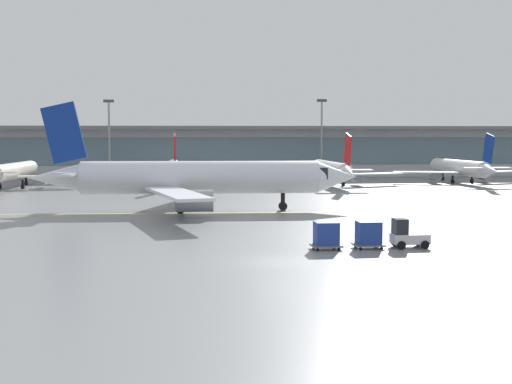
{
  "coord_description": "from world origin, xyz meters",
  "views": [
    {
      "loc": [
        -5.23,
        -43.01,
        8.04
      ],
      "look_at": [
        0.5,
        17.41,
        3.0
      ],
      "focal_mm": 48.79,
      "sensor_mm": 36.0,
      "label": 1
    }
  ],
  "objects_px": {
    "gate_airplane_2": "(174,169)",
    "gate_airplane_4": "(459,168)",
    "gate_airplane_3": "(331,170)",
    "cargo_dolly_trailing": "(326,234)",
    "baggage_tug": "(407,235)",
    "cargo_dolly_lead": "(368,234)",
    "apron_light_mast_1": "(109,136)",
    "taxiing_regional_jet": "(196,178)",
    "gate_airplane_1": "(13,172)",
    "apron_light_mast_2": "(322,135)"
  },
  "relations": [
    {
      "from": "gate_airplane_1",
      "to": "apron_light_mast_1",
      "type": "relative_size",
      "value": 1.77
    },
    {
      "from": "gate_airplane_3",
      "to": "apron_light_mast_2",
      "type": "bearing_deg",
      "value": -8.49
    },
    {
      "from": "gate_airplane_2",
      "to": "apron_light_mast_2",
      "type": "xyz_separation_m",
      "value": [
        26.66,
        15.22,
        5.45
      ]
    },
    {
      "from": "cargo_dolly_trailing",
      "to": "apron_light_mast_1",
      "type": "distance_m",
      "value": 80.05
    },
    {
      "from": "gate_airplane_1",
      "to": "gate_airplane_4",
      "type": "xyz_separation_m",
      "value": [
        70.98,
        4.91,
        0.0
      ]
    },
    {
      "from": "cargo_dolly_lead",
      "to": "gate_airplane_4",
      "type": "bearing_deg",
      "value": 61.83
    },
    {
      "from": "apron_light_mast_2",
      "to": "gate_airplane_3",
      "type": "bearing_deg",
      "value": -96.3
    },
    {
      "from": "taxiing_regional_jet",
      "to": "apron_light_mast_2",
      "type": "xyz_separation_m",
      "value": [
        23.48,
        53.46,
        4.5
      ]
    },
    {
      "from": "taxiing_regional_jet",
      "to": "apron_light_mast_2",
      "type": "relative_size",
      "value": 2.38
    },
    {
      "from": "baggage_tug",
      "to": "apron_light_mast_1",
      "type": "xyz_separation_m",
      "value": [
        -29.36,
        76.07,
        6.84
      ]
    },
    {
      "from": "gate_airplane_3",
      "to": "apron_light_mast_1",
      "type": "xyz_separation_m",
      "value": [
        -36.07,
        16.46,
        5.25
      ]
    },
    {
      "from": "cargo_dolly_trailing",
      "to": "gate_airplane_1",
      "type": "bearing_deg",
      "value": 119.63
    },
    {
      "from": "cargo_dolly_lead",
      "to": "apron_light_mast_1",
      "type": "xyz_separation_m",
      "value": [
        -26.55,
        76.14,
        6.68
      ]
    },
    {
      "from": "gate_airplane_2",
      "to": "taxiing_regional_jet",
      "type": "bearing_deg",
      "value": -177.16
    },
    {
      "from": "baggage_tug",
      "to": "apron_light_mast_2",
      "type": "relative_size",
      "value": 0.18
    },
    {
      "from": "apron_light_mast_2",
      "to": "taxiing_regional_jet",
      "type": "bearing_deg",
      "value": -113.71
    },
    {
      "from": "gate_airplane_3",
      "to": "cargo_dolly_trailing",
      "type": "bearing_deg",
      "value": 165.94
    },
    {
      "from": "taxiing_regional_jet",
      "to": "gate_airplane_3",
      "type": "bearing_deg",
      "value": 59.94
    },
    {
      "from": "gate_airplane_2",
      "to": "cargo_dolly_lead",
      "type": "bearing_deg",
      "value": -168.63
    },
    {
      "from": "gate_airplane_4",
      "to": "cargo_dolly_trailing",
      "type": "height_order",
      "value": "gate_airplane_4"
    },
    {
      "from": "apron_light_mast_2",
      "to": "apron_light_mast_1",
      "type": "bearing_deg",
      "value": -175.94
    },
    {
      "from": "taxiing_regional_jet",
      "to": "cargo_dolly_lead",
      "type": "distance_m",
      "value": 28.12
    },
    {
      "from": "gate_airplane_2",
      "to": "apron_light_mast_1",
      "type": "height_order",
      "value": "apron_light_mast_1"
    },
    {
      "from": "gate_airplane_3",
      "to": "apron_light_mast_2",
      "type": "distance_m",
      "value": 20.05
    },
    {
      "from": "gate_airplane_2",
      "to": "gate_airplane_3",
      "type": "bearing_deg",
      "value": -101.07
    },
    {
      "from": "gate_airplane_4",
      "to": "apron_light_mast_2",
      "type": "xyz_separation_m",
      "value": [
        -20.47,
        14.81,
        5.45
      ]
    },
    {
      "from": "gate_airplane_1",
      "to": "gate_airplane_4",
      "type": "bearing_deg",
      "value": -83.27
    },
    {
      "from": "gate_airplane_3",
      "to": "taxiing_regional_jet",
      "type": "xyz_separation_m",
      "value": [
        -21.36,
        -34.28,
        0.95
      ]
    },
    {
      "from": "gate_airplane_2",
      "to": "gate_airplane_4",
      "type": "distance_m",
      "value": 47.13
    },
    {
      "from": "gate_airplane_2",
      "to": "gate_airplane_4",
      "type": "height_order",
      "value": "same"
    },
    {
      "from": "gate_airplane_3",
      "to": "cargo_dolly_trailing",
      "type": "relative_size",
      "value": 11.66
    },
    {
      "from": "cargo_dolly_trailing",
      "to": "cargo_dolly_lead",
      "type": "bearing_deg",
      "value": -0.0
    },
    {
      "from": "cargo_dolly_lead",
      "to": "cargo_dolly_trailing",
      "type": "distance_m",
      "value": 3.04
    },
    {
      "from": "gate_airplane_1",
      "to": "apron_light_mast_1",
      "type": "xyz_separation_m",
      "value": [
        12.32,
        17.0,
        5.25
      ]
    },
    {
      "from": "cargo_dolly_trailing",
      "to": "apron_light_mast_2",
      "type": "distance_m",
      "value": 80.58
    },
    {
      "from": "gate_airplane_1",
      "to": "gate_airplane_3",
      "type": "xyz_separation_m",
      "value": [
        48.39,
        0.54,
        0.0
      ]
    },
    {
      "from": "gate_airplane_3",
      "to": "cargo_dolly_lead",
      "type": "relative_size",
      "value": 11.66
    },
    {
      "from": "cargo_dolly_lead",
      "to": "gate_airplane_1",
      "type": "bearing_deg",
      "value": 121.77
    },
    {
      "from": "gate_airplane_1",
      "to": "apron_light_mast_2",
      "type": "bearing_deg",
      "value": -65.91
    },
    {
      "from": "baggage_tug",
      "to": "cargo_dolly_lead",
      "type": "xyz_separation_m",
      "value": [
        -2.81,
        -0.08,
        0.16
      ]
    },
    {
      "from": "cargo_dolly_lead",
      "to": "gate_airplane_2",
      "type": "bearing_deg",
      "value": 101.74
    },
    {
      "from": "gate_airplane_4",
      "to": "apron_light_mast_1",
      "type": "xyz_separation_m",
      "value": [
        -58.66,
        12.09,
        5.25
      ]
    },
    {
      "from": "gate_airplane_1",
      "to": "cargo_dolly_trailing",
      "type": "relative_size",
      "value": 11.67
    },
    {
      "from": "gate_airplane_1",
      "to": "apron_light_mast_2",
      "type": "distance_m",
      "value": 54.49
    },
    {
      "from": "baggage_tug",
      "to": "cargo_dolly_lead",
      "type": "bearing_deg",
      "value": 180.0
    },
    {
      "from": "baggage_tug",
      "to": "gate_airplane_4",
      "type": "bearing_deg",
      "value": 63.85
    },
    {
      "from": "apron_light_mast_2",
      "to": "gate_airplane_2",
      "type": "bearing_deg",
      "value": -150.28
    },
    {
      "from": "cargo_dolly_trailing",
      "to": "gate_airplane_3",
      "type": "bearing_deg",
      "value": 76.59
    },
    {
      "from": "gate_airplane_4",
      "to": "apron_light_mast_1",
      "type": "height_order",
      "value": "apron_light_mast_1"
    },
    {
      "from": "gate_airplane_3",
      "to": "cargo_dolly_lead",
      "type": "distance_m",
      "value": 60.45
    }
  ]
}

